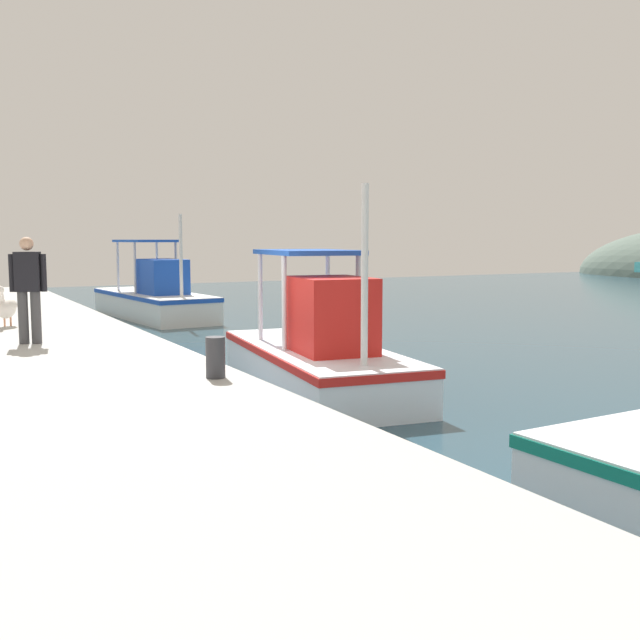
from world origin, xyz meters
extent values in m
cube|color=white|center=(-12.60, 2.80, 0.41)|extent=(6.37, 2.44, 0.82)
cube|color=#1947B7|center=(-12.60, 2.80, 0.74)|extent=(6.41, 2.48, 0.12)
cube|color=#1947B7|center=(-11.83, 2.87, 1.36)|extent=(1.83, 1.30, 1.07)
cylinder|color=silver|center=(-13.94, 2.02, 1.62)|extent=(0.08, 0.08, 1.59)
cylinder|color=silver|center=(-14.06, 3.36, 1.62)|extent=(0.08, 0.08, 1.59)
cylinder|color=silver|center=(-12.27, 2.16, 1.62)|extent=(0.08, 0.08, 1.59)
cylinder|color=silver|center=(-12.38, 3.50, 1.62)|extent=(0.08, 0.08, 1.59)
cube|color=#1E4CB2|center=(-13.16, 2.76, 2.45)|extent=(2.63, 1.62, 0.08)
cylinder|color=silver|center=(-10.28, 3.00, 2.03)|extent=(0.10, 0.10, 2.41)
torus|color=orange|center=(-11.83, 3.51, 1.36)|extent=(0.55, 0.14, 0.54)
cube|color=white|center=(-0.20, 2.12, 0.37)|extent=(5.37, 2.51, 0.73)
cube|color=red|center=(-0.20, 2.12, 0.65)|extent=(5.41, 2.56, 0.12)
cube|color=red|center=(0.44, 2.03, 1.33)|extent=(1.58, 1.28, 1.18)
cylinder|color=silver|center=(-1.44, 1.64, 1.49)|extent=(0.08, 0.08, 1.51)
cylinder|color=silver|center=(-1.26, 2.91, 1.49)|extent=(0.08, 0.08, 1.51)
cylinder|color=silver|center=(-0.06, 1.45, 1.49)|extent=(0.08, 0.08, 1.51)
cylinder|color=silver|center=(0.12, 2.72, 1.49)|extent=(0.08, 0.08, 1.51)
cube|color=#1E4CB2|center=(-0.66, 2.18, 2.29)|extent=(2.26, 1.61, 0.08)
cylinder|color=silver|center=(1.72, 1.85, 2.01)|extent=(0.10, 0.10, 2.54)
torus|color=orange|center=(0.44, 2.63, 1.33)|extent=(0.55, 0.17, 0.54)
cylinder|color=tan|center=(-5.15, -2.23, 0.91)|extent=(0.04, 0.04, 0.22)
cylinder|color=tan|center=(-5.10, -2.12, 0.91)|extent=(0.04, 0.04, 0.22)
ellipsoid|color=white|center=(-5.08, -2.20, 1.16)|extent=(0.72, 0.57, 0.40)
ellipsoid|color=silver|center=(-5.12, -2.18, 1.22)|extent=(0.65, 0.57, 0.28)
cylinder|color=white|center=(-4.91, -2.28, 1.38)|extent=(0.21, 0.16, 0.27)
sphere|color=white|center=(-4.83, -2.32, 1.54)|extent=(0.21, 0.21, 0.16)
cylinder|color=#3F3F42|center=(-2.36, -2.18, 1.23)|extent=(0.16, 0.16, 0.86)
cylinder|color=#3F3F42|center=(-2.30, -1.99, 1.23)|extent=(0.16, 0.16, 0.86)
cube|color=black|center=(-2.33, -2.09, 1.98)|extent=(0.36, 0.45, 0.65)
cylinder|color=black|center=(-2.41, -2.32, 1.96)|extent=(0.10, 0.10, 0.61)
cylinder|color=black|center=(-2.25, -1.86, 1.96)|extent=(0.10, 0.10, 0.61)
sphere|color=tan|center=(-2.33, -2.09, 2.44)|extent=(0.22, 0.22, 0.22)
cylinder|color=#333338|center=(1.96, -0.45, 1.06)|extent=(0.24, 0.24, 0.51)
camera|label=1|loc=(10.44, -3.54, 2.51)|focal=41.17mm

